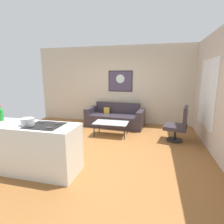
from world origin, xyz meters
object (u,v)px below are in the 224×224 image
object	(u,v)px
coffee_table	(111,123)
wall_painting	(120,81)
armchair	(179,125)
mixing_bowl	(27,122)
soda_bottle	(1,114)
couch	(115,118)

from	to	relation	value
coffee_table	wall_painting	xyz separation A→B (m)	(-0.03, 1.54, 1.18)
armchair	wall_painting	size ratio (longest dim) A/B	1.09
armchair	wall_painting	world-z (taller)	wall_painting
wall_painting	mixing_bowl	bearing A→B (deg)	-103.51
soda_bottle	wall_painting	bearing A→B (deg)	66.22
couch	mixing_bowl	distance (m)	3.49
coffee_table	wall_painting	size ratio (longest dim) A/B	1.12
coffee_table	armchair	world-z (taller)	armchair
couch	mixing_bowl	size ratio (longest dim) A/B	8.72
coffee_table	soda_bottle	xyz separation A→B (m)	(-1.66, -2.16, 0.67)
couch	wall_painting	bearing A→B (deg)	82.33
soda_bottle	couch	bearing A→B (deg)	63.83
armchair	coffee_table	bearing A→B (deg)	178.62
armchair	soda_bottle	bearing A→B (deg)	-149.21
mixing_bowl	wall_painting	world-z (taller)	wall_painting
armchair	couch	bearing A→B (deg)	151.99
couch	wall_painting	world-z (taller)	wall_painting
soda_bottle	mixing_bowl	world-z (taller)	soda_bottle
couch	soda_bottle	world-z (taller)	soda_bottle
mixing_bowl	coffee_table	bearing A→B (deg)	67.48
coffee_table	mixing_bowl	size ratio (longest dim) A/B	4.24
soda_bottle	mixing_bowl	xyz separation A→B (m)	(0.71, -0.14, -0.07)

